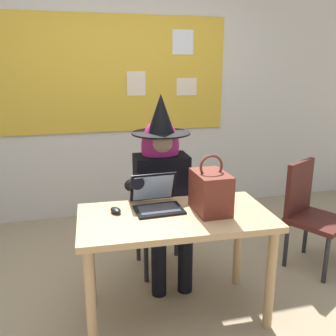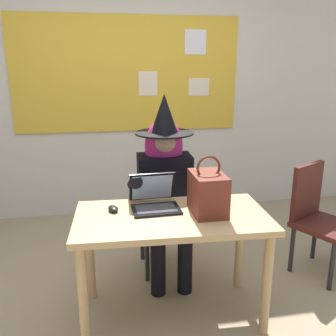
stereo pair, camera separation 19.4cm
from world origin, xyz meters
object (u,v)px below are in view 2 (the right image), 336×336
at_px(chair_extra_corner, 317,214).
at_px(computer_mouse, 113,209).
at_px(desk_main, 172,230).
at_px(handbag, 208,193).
at_px(chair_at_desk, 163,208).
at_px(person_costumed, 165,179).
at_px(laptop, 155,200).

bearing_deg(chair_extra_corner, computer_mouse, -110.03).
bearing_deg(desk_main, computer_mouse, 160.58).
bearing_deg(computer_mouse, chair_extra_corner, -6.30).
bearing_deg(desk_main, handbag, -0.04).
relative_size(chair_at_desk, computer_mouse, 8.66).
xyz_separation_m(computer_mouse, handbag, (0.60, -0.13, 0.12)).
height_order(computer_mouse, handbag, handbag).
relative_size(handbag, chair_extra_corner, 0.43).
bearing_deg(person_costumed, desk_main, -3.79).
bearing_deg(person_costumed, handbag, 19.33).
bearing_deg(handbag, person_costumed, 107.33).
relative_size(chair_at_desk, person_costumed, 0.62).
height_order(laptop, computer_mouse, laptop).
distance_m(desk_main, person_costumed, 0.59).
bearing_deg(laptop, desk_main, -60.40).
bearing_deg(chair_extra_corner, person_costumed, -127.54).
xyz_separation_m(desk_main, chair_extra_corner, (1.26, 0.36, -0.13)).
height_order(person_costumed, laptop, person_costumed).
distance_m(person_costumed, chair_extra_corner, 1.26).
bearing_deg(chair_at_desk, person_costumed, -0.94).
relative_size(desk_main, person_costumed, 0.87).
height_order(laptop, handbag, handbag).
bearing_deg(person_costumed, laptop, -17.54).
distance_m(laptop, chair_extra_corner, 1.40).
relative_size(person_costumed, laptop, 4.53).
bearing_deg(chair_extra_corner, handbag, -98.86).
xyz_separation_m(laptop, handbag, (0.32, -0.15, 0.08)).
xyz_separation_m(chair_at_desk, computer_mouse, (-0.42, -0.55, 0.24)).
xyz_separation_m(desk_main, person_costumed, (0.06, 0.56, 0.17)).
xyz_separation_m(desk_main, laptop, (-0.09, 0.15, 0.16)).
xyz_separation_m(computer_mouse, chair_extra_corner, (1.63, 0.23, -0.26)).
bearing_deg(person_costumed, computer_mouse, -42.31).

